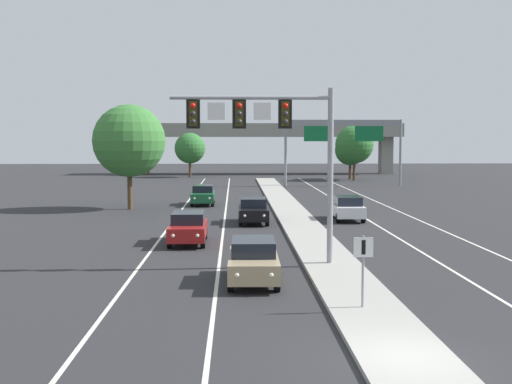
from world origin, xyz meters
The scene contains 20 objects.
ground_plane centered at (0.00, 0.00, 0.00)m, with size 260.00×260.00×0.00m, color #28282B.
median_island centered at (0.00, 18.00, 0.07)m, with size 2.40×110.00×0.15m, color #9E9B93.
lane_stripe_oncoming_center centered at (-4.70, 25.00, 0.00)m, with size 0.14×100.00×0.01m, color silver.
lane_stripe_receding_center centered at (4.70, 25.00, 0.00)m, with size 0.14×100.00×0.01m, color silver.
edge_stripe_left centered at (-8.00, 25.00, 0.00)m, with size 0.14×100.00×0.01m, color silver.
edge_stripe_right centered at (8.00, 25.00, 0.00)m, with size 0.14×100.00×0.01m, color silver.
overhead_signal_mast centered at (-2.42, 12.07, 5.48)m, with size 6.67×0.44×7.20m.
median_sign_post centered at (-0.14, 4.69, 1.59)m, with size 0.60×0.10×2.20m.
car_oncoming_tan centered at (-3.36, 9.07, 0.82)m, with size 1.88×4.49×1.58m.
car_oncoming_red centered at (-6.40, 18.41, 0.82)m, with size 1.85×4.48×1.58m.
car_oncoming_black centered at (-2.87, 26.55, 0.82)m, with size 1.83×4.47×1.58m.
car_oncoming_green centered at (-6.58, 38.46, 0.82)m, with size 1.85×4.48×1.58m.
car_receding_white centered at (3.30, 27.84, 0.82)m, with size 1.90×4.50×1.58m.
highway_sign_gantry centered at (8.20, 59.62, 6.16)m, with size 13.28×0.42×7.50m.
overpass_bridge centered at (0.00, 86.63, 5.78)m, with size 42.40×6.40×7.65m.
tree_far_left_b centered at (-16.74, 83.72, 3.07)m, with size 3.26×3.26×4.72m.
tree_far_left_a centered at (-11.92, 35.19, 5.15)m, with size 5.45×5.45×7.88m.
tree_far_right_a centered at (11.31, 72.88, 3.86)m, with size 4.09×4.09×5.91m.
tree_far_left_c centered at (-10.22, 78.05, 4.03)m, with size 4.27×4.27×6.18m.
tree_far_right_b centered at (11.28, 69.78, 4.62)m, with size 4.89×4.89×7.08m.
Camera 1 is at (-4.05, -15.27, 5.26)m, focal length 46.96 mm.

